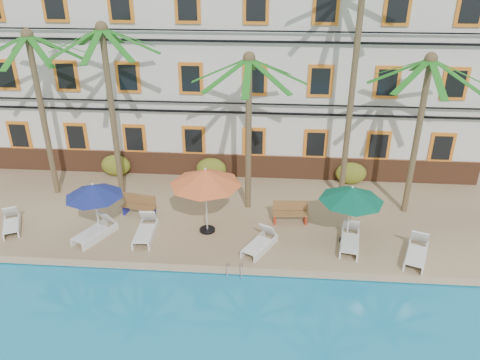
# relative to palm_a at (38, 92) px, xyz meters

# --- Properties ---
(ground) EXTENTS (100.00, 100.00, 0.00)m
(ground) POSITION_rel_palm_a_xyz_m (7.77, -4.56, -5.16)
(ground) COLOR #384C23
(ground) RESTS_ON ground
(pool_deck) EXTENTS (30.00, 12.00, 0.25)m
(pool_deck) POSITION_rel_palm_a_xyz_m (7.77, 0.44, -5.03)
(pool_deck) COLOR tan
(pool_deck) RESTS_ON ground
(pool_coping) EXTENTS (30.00, 0.35, 0.06)m
(pool_coping) POSITION_rel_palm_a_xyz_m (7.77, -5.46, -4.88)
(pool_coping) COLOR tan
(pool_coping) RESTS_ON pool_deck
(hotel_building) EXTENTS (25.40, 6.44, 10.22)m
(hotel_building) POSITION_rel_palm_a_xyz_m (7.77, 5.42, 0.22)
(hotel_building) COLOR silver
(hotel_building) RESTS_ON pool_deck
(palm_a) EXTENTS (4.60, 4.60, 7.55)m
(palm_a) POSITION_rel_palm_a_xyz_m (0.00, 0.00, 0.00)
(palm_a) COLOR brown
(palm_a) RESTS_ON pool_deck
(palm_b) EXTENTS (4.60, 4.60, 7.91)m
(palm_b) POSITION_rel_palm_a_xyz_m (3.30, -0.35, 0.21)
(palm_b) COLOR brown
(palm_b) RESTS_ON pool_deck
(palm_c) EXTENTS (4.60, 4.60, 6.89)m
(palm_c) POSITION_rel_palm_a_xyz_m (9.17, -0.69, -0.39)
(palm_c) COLOR brown
(palm_c) RESTS_ON pool_deck
(palm_d) EXTENTS (4.60, 4.60, 10.34)m
(palm_d) POSITION_rel_palm_a_xyz_m (13.44, 0.50, 1.57)
(palm_d) COLOR brown
(palm_d) RESTS_ON pool_deck
(palm_e) EXTENTS (4.60, 4.60, 6.94)m
(palm_e) POSITION_rel_palm_a_xyz_m (16.11, -0.52, -0.36)
(palm_e) COLOR brown
(palm_e) RESTS_ON pool_deck
(shrub_left) EXTENTS (1.50, 0.90, 1.10)m
(shrub_left) POSITION_rel_palm_a_xyz_m (2.25, 2.04, -4.36)
(shrub_left) COLOR #215418
(shrub_left) RESTS_ON pool_deck
(shrub_mid) EXTENTS (1.50, 0.90, 1.10)m
(shrub_mid) POSITION_rel_palm_a_xyz_m (7.15, 2.04, -4.36)
(shrub_mid) COLOR #215418
(shrub_mid) RESTS_ON pool_deck
(shrub_right) EXTENTS (1.50, 0.90, 1.10)m
(shrub_right) POSITION_rel_palm_a_xyz_m (14.07, 2.04, -4.36)
(shrub_right) COLOR #215418
(shrub_right) RESTS_ON pool_deck
(umbrella_blue) EXTENTS (2.29, 2.29, 2.30)m
(umbrella_blue) POSITION_rel_palm_a_xyz_m (3.29, -3.38, -2.95)
(umbrella_blue) COLOR black
(umbrella_blue) RESTS_ON pool_deck
(umbrella_red) EXTENTS (2.87, 2.87, 2.86)m
(umbrella_red) POSITION_rel_palm_a_xyz_m (7.63, -2.85, -2.46)
(umbrella_red) COLOR black
(umbrella_red) RESTS_ON pool_deck
(umbrella_green) EXTENTS (2.48, 2.48, 2.48)m
(umbrella_green) POSITION_rel_palm_a_xyz_m (13.25, -3.19, -2.79)
(umbrella_green) COLOR black
(umbrella_green) RESTS_ON pool_deck
(lounger_a) EXTENTS (1.30, 1.80, 0.81)m
(lounger_a) POSITION_rel_palm_a_xyz_m (-0.48, -3.31, -4.64)
(lounger_a) COLOR silver
(lounger_a) RESTS_ON pool_deck
(lounger_b) EXTENTS (1.46, 2.04, 0.91)m
(lounger_b) POSITION_rel_palm_a_xyz_m (3.23, -3.65, -4.61)
(lounger_b) COLOR silver
(lounger_b) RESTS_ON pool_deck
(lounger_c) EXTENTS (0.79, 1.98, 0.92)m
(lounger_c) POSITION_rel_palm_a_xyz_m (5.23, -3.46, -4.61)
(lounger_c) COLOR silver
(lounger_c) RESTS_ON pool_deck
(lounger_d) EXTENTS (1.42, 1.90, 0.85)m
(lounger_d) POSITION_rel_palm_a_xyz_m (9.85, -3.96, -4.63)
(lounger_d) COLOR silver
(lounger_d) RESTS_ON pool_deck
(lounger_e) EXTENTS (1.01, 2.02, 0.91)m
(lounger_e) POSITION_rel_palm_a_xyz_m (13.32, -3.50, -4.61)
(lounger_e) COLOR silver
(lounger_e) RESTS_ON pool_deck
(lounger_f) EXTENTS (1.34, 2.07, 0.92)m
(lounger_f) POSITION_rel_palm_a_xyz_m (15.70, -4.15, -4.61)
(lounger_f) COLOR silver
(lounger_f) RESTS_ON pool_deck
(bench_left) EXTENTS (1.57, 0.78, 0.93)m
(bench_left) POSITION_rel_palm_a_xyz_m (4.53, -1.76, -4.44)
(bench_left) COLOR olive
(bench_left) RESTS_ON pool_deck
(bench_right) EXTENTS (1.53, 0.58, 0.93)m
(bench_right) POSITION_rel_palm_a_xyz_m (11.03, -1.83, -4.44)
(bench_right) COLOR olive
(bench_right) RESTS_ON pool_deck
(pool_ladder) EXTENTS (0.54, 0.74, 0.74)m
(pool_ladder) POSITION_rel_palm_a_xyz_m (9.02, -5.56, -4.91)
(pool_ladder) COLOR silver
(pool_ladder) RESTS_ON ground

